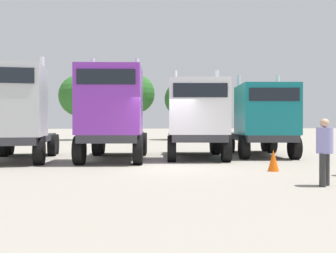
{
  "coord_description": "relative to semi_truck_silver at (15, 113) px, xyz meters",
  "views": [
    {
      "loc": [
        -2.28,
        -12.92,
        1.55
      ],
      "look_at": [
        0.71,
        4.12,
        1.41
      ],
      "focal_mm": 39.87,
      "sensor_mm": 36.0,
      "label": 1
    }
  ],
  "objects": [
    {
      "name": "semi_truck_teal",
      "position": [
        10.76,
        0.58,
        -0.21
      ],
      "size": [
        3.43,
        6.12,
        3.88
      ],
      "rotation": [
        0.0,
        0.0,
        -1.74
      ],
      "color": "#333338",
      "rests_on": "ground"
    },
    {
      "name": "oak_far_centre",
      "position": [
        6.61,
        20.68,
        2.48
      ],
      "size": [
        3.79,
        3.79,
        6.36
      ],
      "color": "#4C3823",
      "rests_on": "ground"
    },
    {
      "name": "oak_far_left",
      "position": [
        1.29,
        20.24,
        2.2
      ],
      "size": [
        3.84,
        3.84,
        6.09
      ],
      "color": "#4C3823",
      "rests_on": "ground"
    },
    {
      "name": "visitor_with_camera",
      "position": [
        8.87,
        -7.27,
        -0.99
      ],
      "size": [
        0.56,
        0.56,
        1.67
      ],
      "rotation": [
        0.0,
        0.0,
        2.27
      ],
      "color": "#313131",
      "rests_on": "ground"
    },
    {
      "name": "semi_truck_purple",
      "position": [
        3.86,
        -0.27,
        0.02
      ],
      "size": [
        3.44,
        6.7,
        4.35
      ],
      "rotation": [
        0.0,
        0.0,
        -1.72
      ],
      "color": "#333338",
      "rests_on": "ground"
    },
    {
      "name": "ground",
      "position": [
        5.73,
        -2.76,
        -1.96
      ],
      "size": [
        200.0,
        200.0,
        0.0
      ],
      "primitive_type": "plane",
      "color": "gray"
    },
    {
      "name": "traffic_cone_near",
      "position": [
        8.93,
        -4.34,
        -1.61
      ],
      "size": [
        0.36,
        0.36,
        0.7
      ],
      "primitive_type": "cone",
      "color": "#F2590C",
      "rests_on": "ground"
    },
    {
      "name": "semi_truck_white",
      "position": [
        7.51,
        0.06,
        -0.18
      ],
      "size": [
        3.55,
        6.18,
        3.96
      ],
      "rotation": [
        0.0,
        0.0,
        -1.76
      ],
      "color": "#333338",
      "rests_on": "ground"
    },
    {
      "name": "semi_truck_silver",
      "position": [
        0.0,
        0.0,
        0.0
      ],
      "size": [
        2.62,
        6.37,
        4.37
      ],
      "rotation": [
        0.0,
        0.0,
        -1.56
      ],
      "color": "#333338",
      "rests_on": "ground"
    },
    {
      "name": "oak_far_right",
      "position": [
        11.01,
        19.19,
        1.92
      ],
      "size": [
        3.5,
        3.5,
        5.65
      ],
      "color": "#4C3823",
      "rests_on": "ground"
    }
  ]
}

